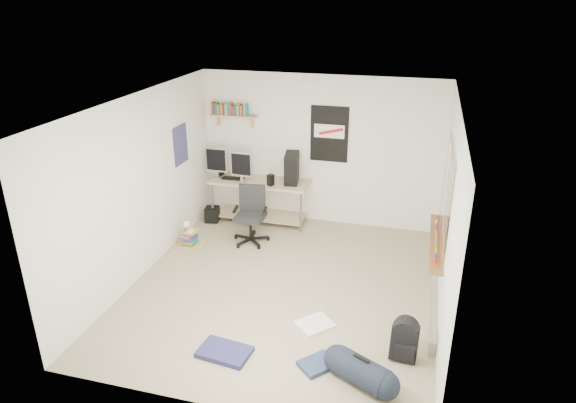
% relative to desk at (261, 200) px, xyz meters
% --- Properties ---
extents(floor, '(4.00, 4.50, 0.01)m').
position_rel_desk_xyz_m(floor, '(0.95, -2.00, -0.37)').
color(floor, gray).
rests_on(floor, ground).
extents(ceiling, '(4.00, 4.50, 0.01)m').
position_rel_desk_xyz_m(ceiling, '(0.95, -2.00, 2.14)').
color(ceiling, white).
rests_on(ceiling, ground).
extents(back_wall, '(4.00, 0.01, 2.50)m').
position_rel_desk_xyz_m(back_wall, '(0.95, 0.25, 0.89)').
color(back_wall, silver).
rests_on(back_wall, ground).
extents(left_wall, '(0.01, 4.50, 2.50)m').
position_rel_desk_xyz_m(left_wall, '(-1.05, -2.00, 0.89)').
color(left_wall, silver).
rests_on(left_wall, ground).
extents(right_wall, '(0.01, 4.50, 2.50)m').
position_rel_desk_xyz_m(right_wall, '(2.96, -2.00, 0.89)').
color(right_wall, silver).
rests_on(right_wall, ground).
extents(desk, '(1.82, 1.32, 0.76)m').
position_rel_desk_xyz_m(desk, '(0.00, 0.00, 0.00)').
color(desk, tan).
rests_on(desk, floor).
extents(monitor_left, '(0.38, 0.10, 0.42)m').
position_rel_desk_xyz_m(monitor_left, '(-0.74, -0.12, 0.61)').
color(monitor_left, '#97979B').
rests_on(monitor_left, desk).
extents(monitor_right, '(0.38, 0.12, 0.41)m').
position_rel_desk_xyz_m(monitor_right, '(-0.26, -0.23, 0.60)').
color(monitor_right, '#959499').
rests_on(monitor_right, desk).
extents(pc_tower, '(0.29, 0.49, 0.48)m').
position_rel_desk_xyz_m(pc_tower, '(0.54, 0.00, 0.64)').
color(pc_tower, black).
rests_on(pc_tower, desk).
extents(keyboard, '(0.38, 0.15, 0.02)m').
position_rel_desk_xyz_m(keyboard, '(-0.45, -0.13, 0.41)').
color(keyboard, black).
rests_on(keyboard, desk).
extents(speaker_left, '(0.11, 0.11, 0.19)m').
position_rel_desk_xyz_m(speaker_left, '(-0.74, 0.00, 0.49)').
color(speaker_left, black).
rests_on(speaker_left, desk).
extents(speaker_right, '(0.12, 0.12, 0.18)m').
position_rel_desk_xyz_m(speaker_right, '(0.25, -0.26, 0.49)').
color(speaker_right, black).
rests_on(speaker_right, desk).
extents(office_chair, '(0.67, 0.67, 0.91)m').
position_rel_desk_xyz_m(office_chair, '(0.10, -0.86, 0.12)').
color(office_chair, black).
rests_on(office_chair, floor).
extents(wall_shelf, '(0.80, 0.22, 0.24)m').
position_rel_desk_xyz_m(wall_shelf, '(-0.50, 0.14, 1.42)').
color(wall_shelf, tan).
rests_on(wall_shelf, back_wall).
extents(poster_back_wall, '(0.62, 0.03, 0.92)m').
position_rel_desk_xyz_m(poster_back_wall, '(1.10, 0.23, 1.19)').
color(poster_back_wall, black).
rests_on(poster_back_wall, back_wall).
extents(poster_left_wall, '(0.02, 0.42, 0.60)m').
position_rel_desk_xyz_m(poster_left_wall, '(-1.03, -0.80, 1.14)').
color(poster_left_wall, navy).
rests_on(poster_left_wall, left_wall).
extents(window, '(0.10, 1.50, 1.26)m').
position_rel_desk_xyz_m(window, '(2.90, -1.70, 1.08)').
color(window, brown).
rests_on(window, right_wall).
extents(baseboard_heater, '(0.08, 2.50, 0.18)m').
position_rel_desk_xyz_m(baseboard_heater, '(2.91, -1.70, -0.28)').
color(baseboard_heater, '#B7B2A8').
rests_on(baseboard_heater, floor).
extents(backpack, '(0.31, 0.26, 0.39)m').
position_rel_desk_xyz_m(backpack, '(2.61, -3.04, -0.16)').
color(backpack, black).
rests_on(backpack, floor).
extents(duffel_bag, '(0.40, 0.40, 0.59)m').
position_rel_desk_xyz_m(duffel_bag, '(2.21, -3.56, -0.22)').
color(duffel_bag, black).
rests_on(duffel_bag, floor).
extents(tshirt, '(0.52, 0.53, 0.04)m').
position_rel_desk_xyz_m(tshirt, '(1.55, -2.74, -0.34)').
color(tshirt, silver).
rests_on(tshirt, floor).
extents(jeans_a, '(0.61, 0.42, 0.06)m').
position_rel_desk_xyz_m(jeans_a, '(0.70, -3.51, -0.33)').
color(jeans_a, '#232450').
rests_on(jeans_a, floor).
extents(jeans_b, '(0.47, 0.47, 0.05)m').
position_rel_desk_xyz_m(jeans_b, '(1.73, -3.42, -0.34)').
color(jeans_b, navy).
rests_on(jeans_b, floor).
extents(book_stack, '(0.50, 0.46, 0.27)m').
position_rel_desk_xyz_m(book_stack, '(-0.80, -1.20, -0.21)').
color(book_stack, brown).
rests_on(book_stack, floor).
extents(desk_lamp, '(0.12, 0.20, 0.20)m').
position_rel_desk_xyz_m(desk_lamp, '(-0.78, -1.22, 0.02)').
color(desk_lamp, white).
rests_on(desk_lamp, book_stack).
extents(subwoofer, '(0.26, 0.26, 0.25)m').
position_rel_desk_xyz_m(subwoofer, '(-0.80, -0.31, -0.22)').
color(subwoofer, black).
rests_on(subwoofer, floor).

